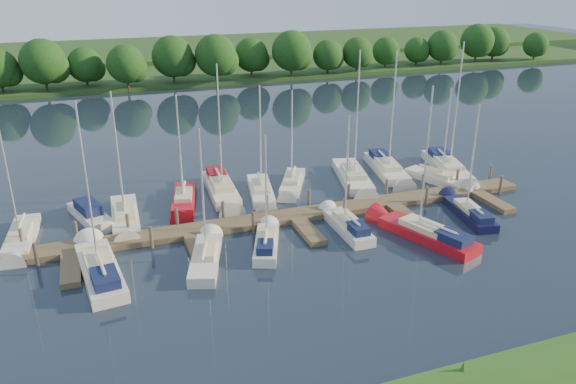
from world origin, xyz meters
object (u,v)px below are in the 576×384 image
object	(u,v)px
sailboat_n_0	(21,239)
sailboat_n_5	(261,193)
motorboat	(90,215)
dock	(297,219)
sailboat_s_2	(267,244)

from	to	relation	value
sailboat_n_0	sailboat_n_5	world-z (taller)	sailboat_n_5
sailboat_n_0	motorboat	bearing A→B (deg)	-147.76
motorboat	sailboat_n_5	xyz separation A→B (m)	(13.54, 0.11, -0.08)
dock	sailboat_n_5	bearing A→B (deg)	100.02
dock	sailboat_n_0	distance (m)	19.46
motorboat	dock	bearing A→B (deg)	140.40
motorboat	sailboat_n_5	world-z (taller)	sailboat_n_5
sailboat_n_5	dock	bearing A→B (deg)	111.31
sailboat_n_0	sailboat_s_2	bearing A→B (deg)	162.03
dock	sailboat_n_0	size ratio (longest dim) A/B	4.26
motorboat	sailboat_n_0	bearing A→B (deg)	9.31
dock	sailboat_n_0	bearing A→B (deg)	170.40
motorboat	sailboat_s_2	distance (m)	14.25
dock	sailboat_n_5	distance (m)	5.87
sailboat_s_2	dock	bearing A→B (deg)	64.36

